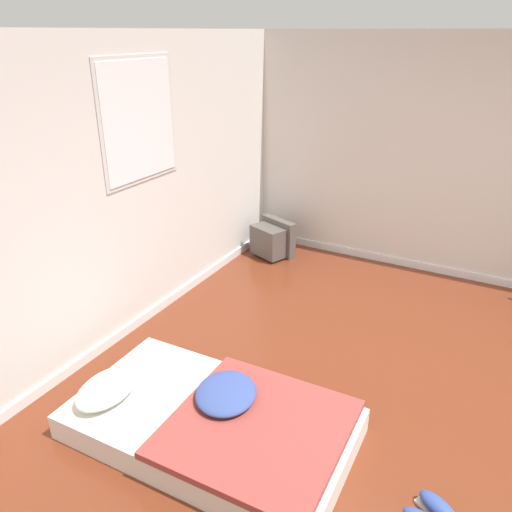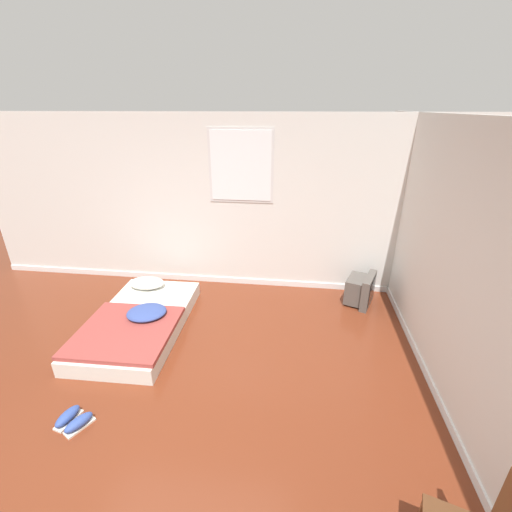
# 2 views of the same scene
# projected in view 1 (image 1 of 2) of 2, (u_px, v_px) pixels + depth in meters

# --- Properties ---
(ground_plane) EXTENTS (20.00, 20.00, 0.00)m
(ground_plane) POSITION_uv_depth(u_px,v_px,m) (457.00, 437.00, 3.47)
(ground_plane) COLOR maroon
(wall_back) EXTENTS (7.65, 0.08, 2.60)m
(wall_back) POSITION_uv_depth(u_px,v_px,m) (117.00, 197.00, 4.23)
(wall_back) COLOR silver
(wall_back) RESTS_ON ground_plane
(mattress_bed) EXTENTS (1.13, 1.95, 0.34)m
(mattress_bed) POSITION_uv_depth(u_px,v_px,m) (212.00, 421.00, 3.44)
(mattress_bed) COLOR silver
(mattress_bed) RESTS_ON ground_plane
(crt_tv) EXTENTS (0.49, 0.57, 0.46)m
(crt_tv) POSITION_uv_depth(u_px,v_px,m) (272.00, 239.00, 6.19)
(crt_tv) COLOR #56514C
(crt_tv) RESTS_ON ground_plane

